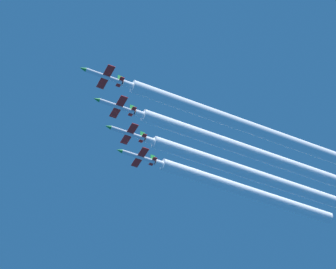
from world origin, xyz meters
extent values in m
cylinder|color=silver|center=(-10.82, 9.91, 148.55)|extent=(1.18, 10.15, 1.18)
cone|color=#198C33|center=(-10.82, 15.84, 148.55)|extent=(1.12, 1.71, 1.12)
ellipsoid|color=black|center=(-10.82, 12.14, 149.05)|extent=(0.65, 2.35, 0.53)
cube|color=red|center=(-10.82, 9.40, 148.46)|extent=(8.55, 2.03, 0.13)
cube|color=red|center=(-10.82, 5.30, 148.55)|extent=(3.63, 1.18, 0.13)
cube|color=#198C33|center=(-10.82, 5.39, 150.04)|extent=(0.11, 1.39, 1.82)
cylinder|color=black|center=(-10.82, 4.56, 148.55)|extent=(0.88, 0.64, 0.88)
cylinder|color=silver|center=(-3.07, 2.97, 147.73)|extent=(1.18, 10.15, 1.18)
cone|color=#198C33|center=(-3.07, 8.90, 147.73)|extent=(1.12, 1.71, 1.12)
ellipsoid|color=black|center=(-3.07, 5.20, 148.23)|extent=(0.65, 2.35, 0.53)
cube|color=red|center=(-3.07, 2.46, 147.64)|extent=(8.55, 2.03, 0.13)
cube|color=red|center=(-3.07, -1.63, 147.73)|extent=(3.63, 1.18, 0.13)
cube|color=#198C33|center=(-3.07, -1.55, 149.22)|extent=(0.11, 1.39, 1.82)
cylinder|color=black|center=(-3.07, -2.37, 147.73)|extent=(0.88, 0.64, 0.88)
cylinder|color=silver|center=(4.14, -3.40, 146.62)|extent=(1.18, 10.15, 1.18)
cone|color=#198C33|center=(4.14, 2.53, 146.62)|extent=(1.12, 1.71, 1.12)
ellipsoid|color=black|center=(4.14, -1.17, 147.12)|extent=(0.65, 2.35, 0.53)
cube|color=red|center=(4.14, -3.91, 146.53)|extent=(8.55, 2.03, 0.13)
cube|color=red|center=(4.14, -8.01, 146.62)|extent=(3.63, 1.18, 0.13)
cube|color=#198C33|center=(4.14, -7.92, 148.12)|extent=(0.11, 1.39, 1.82)
cylinder|color=black|center=(4.14, -8.74, 146.62)|extent=(0.88, 0.64, 0.88)
cylinder|color=silver|center=(10.68, -9.59, 145.68)|extent=(1.18, 10.15, 1.18)
cone|color=#198C33|center=(10.68, -3.66, 145.68)|extent=(1.12, 1.71, 1.12)
ellipsoid|color=black|center=(10.68, -7.35, 146.18)|extent=(0.65, 2.35, 0.53)
cube|color=red|center=(10.68, -10.09, 145.59)|extent=(8.55, 2.03, 0.13)
cube|color=red|center=(10.68, -14.19, 145.68)|extent=(3.63, 1.18, 0.13)
cube|color=#198C33|center=(10.68, -14.11, 147.18)|extent=(0.11, 1.39, 1.82)
cylinder|color=black|center=(10.68, -14.93, 145.68)|extent=(0.88, 0.64, 0.88)
cylinder|color=white|center=(-10.82, -26.19, 148.55)|extent=(1.84, 61.45, 1.84)
cylinder|color=white|center=(-10.82, -33.57, 148.55)|extent=(3.50, 70.66, 3.50)
cylinder|color=white|center=(-3.07, -30.41, 147.73)|extent=(1.84, 56.01, 1.84)
cylinder|color=white|center=(-3.07, -37.13, 147.73)|extent=(3.50, 64.41, 3.50)
cylinder|color=white|center=(4.14, -38.11, 146.62)|extent=(1.84, 58.66, 1.84)
cylinder|color=white|center=(4.14, -45.15, 146.62)|extent=(3.50, 67.46, 3.50)
cylinder|color=white|center=(10.68, -40.20, 145.68)|extent=(1.84, 50.48, 1.84)
cylinder|color=white|center=(10.68, -46.26, 145.68)|extent=(3.50, 58.05, 3.50)
camera|label=1|loc=(-131.28, 48.91, 2.43)|focal=78.46mm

